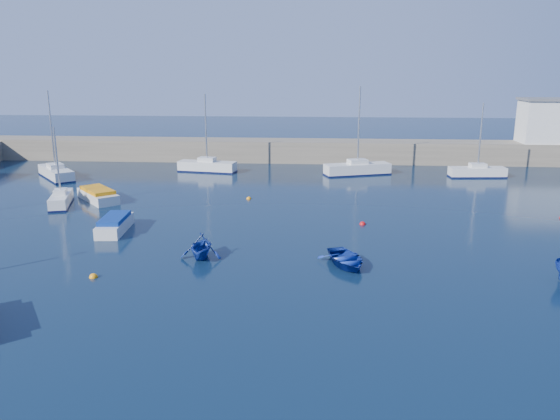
# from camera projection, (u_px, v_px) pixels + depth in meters

# --- Properties ---
(ground) EXTENTS (220.00, 220.00, 0.00)m
(ground) POSITION_uv_depth(u_px,v_px,m) (297.00, 333.00, 24.10)
(ground) COLOR #0C1E35
(ground) RESTS_ON ground
(back_wall) EXTENTS (96.00, 4.50, 2.60)m
(back_wall) POSITION_uv_depth(u_px,v_px,m) (313.00, 151.00, 68.16)
(back_wall) COLOR #756B59
(back_wall) RESTS_ON ground
(sailboat_3) EXTENTS (2.79, 5.14, 6.68)m
(sailboat_3) POSITION_uv_depth(u_px,v_px,m) (61.00, 199.00, 46.34)
(sailboat_3) COLOR silver
(sailboat_3) RESTS_ON ground
(sailboat_4) EXTENTS (6.00, 6.56, 9.11)m
(sailboat_4) POSITION_uv_depth(u_px,v_px,m) (56.00, 172.00, 57.80)
(sailboat_4) COLOR silver
(sailboat_4) RESTS_ON ground
(sailboat_5) EXTENTS (6.70, 2.85, 8.62)m
(sailboat_5) POSITION_uv_depth(u_px,v_px,m) (207.00, 166.00, 61.42)
(sailboat_5) COLOR silver
(sailboat_5) RESTS_ON ground
(sailboat_6) EXTENTS (7.48, 4.24, 9.49)m
(sailboat_6) POSITION_uv_depth(u_px,v_px,m) (357.00, 169.00, 59.72)
(sailboat_6) COLOR silver
(sailboat_6) RESTS_ON ground
(sailboat_7) EXTENTS (6.02, 2.16, 7.84)m
(sailboat_7) POSITION_uv_depth(u_px,v_px,m) (477.00, 172.00, 58.38)
(sailboat_7) COLOR silver
(sailboat_7) RESTS_ON ground
(motorboat_1) EXTENTS (1.97, 4.69, 1.12)m
(motorboat_1) POSITION_uv_depth(u_px,v_px,m) (115.00, 224.00, 38.99)
(motorboat_1) COLOR silver
(motorboat_1) RESTS_ON ground
(motorboat_2) EXTENTS (5.03, 5.31, 1.12)m
(motorboat_2) POSITION_uv_depth(u_px,v_px,m) (98.00, 195.00, 48.00)
(motorboat_2) COLOR silver
(motorboat_2) RESTS_ON ground
(dinghy_center) EXTENTS (3.79, 4.45, 0.78)m
(dinghy_center) POSITION_uv_depth(u_px,v_px,m) (346.00, 259.00, 32.27)
(dinghy_center) COLOR navy
(dinghy_center) RESTS_ON ground
(dinghy_left) EXTENTS (2.56, 2.96, 1.54)m
(dinghy_left) POSITION_uv_depth(u_px,v_px,m) (201.00, 246.00, 33.41)
(dinghy_left) COLOR navy
(dinghy_left) RESTS_ON ground
(buoy_0) EXTENTS (0.48, 0.48, 0.48)m
(buoy_0) POSITION_uv_depth(u_px,v_px,m) (94.00, 277.00, 30.49)
(buoy_0) COLOR orange
(buoy_0) RESTS_ON ground
(buoy_1) EXTENTS (0.48, 0.48, 0.48)m
(buoy_1) POSITION_uv_depth(u_px,v_px,m) (363.00, 225.00, 40.78)
(buoy_1) COLOR #B60D10
(buoy_1) RESTS_ON ground
(buoy_3) EXTENTS (0.44, 0.44, 0.44)m
(buoy_3) POSITION_uv_depth(u_px,v_px,m) (249.00, 199.00, 48.72)
(buoy_3) COLOR orange
(buoy_3) RESTS_ON ground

